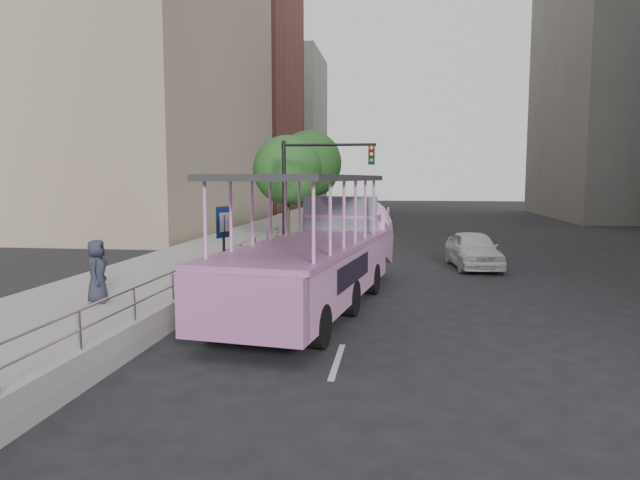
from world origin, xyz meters
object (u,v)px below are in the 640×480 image
at_px(street_tree_far, 311,166).
at_px(parking_sign, 224,242).
at_px(traffic_signal, 310,179).
at_px(street_tree_near, 289,173).
at_px(car, 473,249).
at_px(duck_boat, 321,256).
at_px(pedestrian_far, 97,271).

bearing_deg(street_tree_far, parking_sign, -89.02).
xyz_separation_m(parking_sign, street_tree_far, (-0.32, 18.93, 2.59)).
relative_size(traffic_signal, street_tree_near, 0.91).
relative_size(car, parking_sign, 1.55).
height_order(parking_sign, street_tree_near, street_tree_near).
height_order(street_tree_near, street_tree_far, street_tree_far).
relative_size(duck_boat, car, 2.62).
bearing_deg(street_tree_near, traffic_signal, -65.02).
bearing_deg(traffic_signal, car, -17.36).
bearing_deg(duck_boat, car, 54.64).
distance_m(duck_boat, street_tree_near, 13.49).
xyz_separation_m(pedestrian_far, street_tree_far, (2.48, 20.89, 3.18)).
distance_m(car, parking_sign, 10.86).
bearing_deg(parking_sign, street_tree_far, 90.98).
xyz_separation_m(duck_boat, street_tree_near, (-3.30, 12.84, 2.48)).
bearing_deg(street_tree_near, street_tree_far, 88.09).
bearing_deg(pedestrian_far, traffic_signal, -32.69).
distance_m(pedestrian_far, street_tree_near, 15.30).
bearing_deg(duck_boat, pedestrian_far, -159.83).
bearing_deg(parking_sign, pedestrian_far, -145.00).
distance_m(parking_sign, street_tree_far, 19.11).
bearing_deg(pedestrian_far, street_tree_far, -20.77).
bearing_deg(pedestrian_far, parking_sign, -69.00).
bearing_deg(car, traffic_signal, 157.10).
xyz_separation_m(car, parking_sign, (-7.94, -7.35, 1.00)).
height_order(duck_boat, parking_sign, duck_boat).
height_order(car, traffic_signal, traffic_signal).
distance_m(street_tree_near, street_tree_far, 6.02).
distance_m(duck_boat, car, 8.93).
height_order(traffic_signal, street_tree_far, street_tree_far).
bearing_deg(traffic_signal, parking_sign, -96.45).
relative_size(parking_sign, street_tree_near, 0.48).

